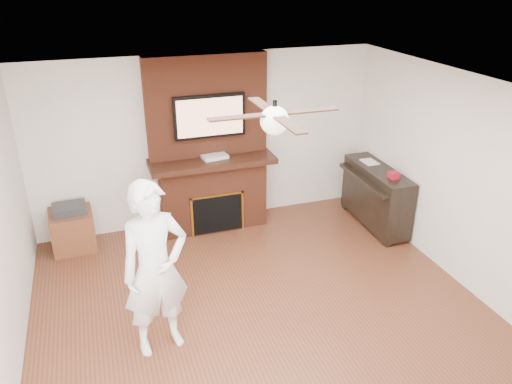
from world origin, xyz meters
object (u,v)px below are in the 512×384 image
object	(u,v)px
piano	(376,195)
fireplace	(211,162)
side_table	(73,228)
person	(155,270)

from	to	relation	value
piano	fireplace	bearing A→B (deg)	161.87
side_table	piano	world-z (taller)	piano
person	piano	distance (m)	3.81
person	piano	world-z (taller)	person
fireplace	person	xyz separation A→B (m)	(-1.15, -2.41, -0.08)
person	side_table	distance (m)	2.57
piano	person	bearing A→B (deg)	-153.52
fireplace	side_table	size ratio (longest dim) A/B	3.87
person	piano	bearing A→B (deg)	12.67
side_table	piano	distance (m)	4.33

